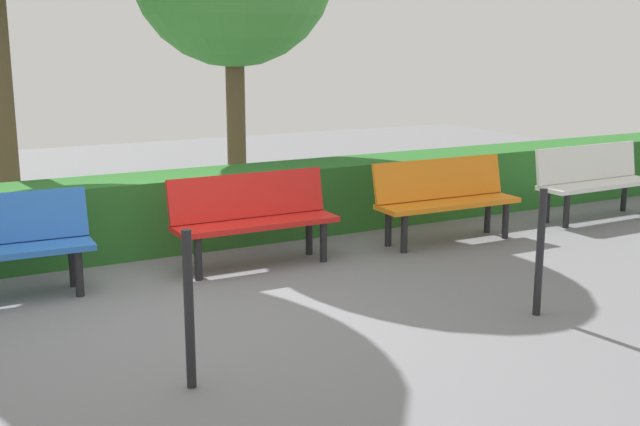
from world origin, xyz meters
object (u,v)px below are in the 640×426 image
bench_white (593,178)px  bench_blue (5,242)px  bench_orange (445,196)px  bench_red (253,215)px

bench_white → bench_blue: 6.54m
bench_white → bench_orange: 2.22m
bench_blue → bench_white: bearing=-178.8°
bench_white → bench_blue: (6.54, -0.09, -0.01)m
bench_white → bench_red: same height
bench_red → bench_white: bearing=179.4°
bench_orange → bench_red: bearing=-1.7°
bench_white → bench_orange: (2.22, 0.06, -0.00)m
bench_orange → bench_blue: bearing=-1.0°
bench_white → bench_blue: bearing=-2.3°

